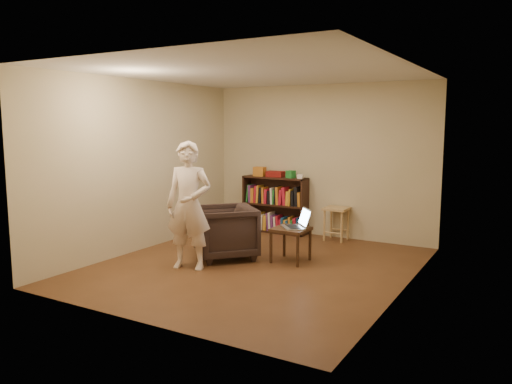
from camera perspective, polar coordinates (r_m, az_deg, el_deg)
The scene contains 15 objects.
floor at distance 6.90m, azimuth -0.11°, elevation -8.48°, with size 4.50×4.50×0.00m, color #4B2D18.
ceiling at distance 6.66m, azimuth -0.12°, elevation 13.53°, with size 4.50×4.50×0.00m, color silver.
wall_back at distance 8.67m, azimuth 7.40°, elevation 3.52°, with size 4.00×4.00×0.00m, color beige.
wall_left at distance 7.85m, azimuth -12.85°, elevation 2.96°, with size 4.50×4.50×0.00m, color beige.
wall_right at distance 5.92m, azimuth 16.88°, elevation 1.31°, with size 4.50×4.50×0.00m, color beige.
bookshelf at distance 8.97m, azimuth 2.22°, elevation -1.82°, with size 1.20×0.30×1.00m.
box_yellow at distance 9.01m, azimuth 0.42°, elevation 2.36°, with size 0.20×0.15×0.17m, color #C17322.
red_cloth at distance 8.90m, azimuth 2.24°, elevation 2.07°, with size 0.29×0.22×0.10m, color maroon.
box_green at distance 8.72m, azimuth 3.99°, elevation 2.04°, with size 0.13×0.13×0.13m, color #207B2E.
box_white at distance 8.63m, azimuth 5.09°, elevation 1.78°, with size 0.09×0.09×0.07m, color white.
stool at distance 8.43m, azimuth 9.17°, elevation -2.48°, with size 0.38×0.38×0.55m.
armchair at distance 7.25m, azimuth -3.56°, elevation -4.58°, with size 0.82×0.84×0.77m, color #2D211E.
side_table at distance 7.05m, azimuth 4.00°, elevation -4.76°, with size 0.48×0.48×0.49m.
laptop at distance 7.03m, azimuth 4.74°, elevation -3.61°, with size 0.51×0.51×0.27m.
person at distance 6.69m, azimuth -7.69°, elevation -1.55°, with size 0.62×0.41×1.71m, color beige.
Camera 1 is at (3.33, -5.73, 1.93)m, focal length 35.00 mm.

